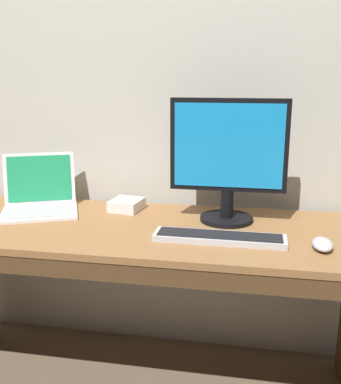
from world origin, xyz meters
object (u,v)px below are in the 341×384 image
Objects in this scene: laptop_white at (40,199)px; computer_mouse at (323,244)px; wired_keyboard at (219,238)px; external_monitor at (228,160)px; external_drive_box at (127,205)px.

laptop_white is 3.22× the size of computer_mouse.
computer_mouse is (1.13, -0.25, -0.04)m from laptop_white.
external_monitor is at bearing 87.52° from wired_keyboard.
external_monitor is 3.92× the size of computer_mouse.
external_monitor reaches higher than computer_mouse.
wired_keyboard is (0.79, -0.23, -0.04)m from laptop_white.
laptop_white is 0.37m from external_drive_box.
external_monitor is 1.04× the size of wired_keyboard.
laptop_white is 0.82m from wired_keyboard.
external_monitor is at bearing 145.30° from computer_mouse.
laptop_white is 0.82× the size of external_monitor.
wired_keyboard is at bearing -92.48° from external_monitor.
external_drive_box is (-0.77, 0.32, 0.01)m from computer_mouse.
laptop_white is 1.16m from computer_mouse.
external_drive_box is (-0.42, 0.31, 0.01)m from wired_keyboard.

